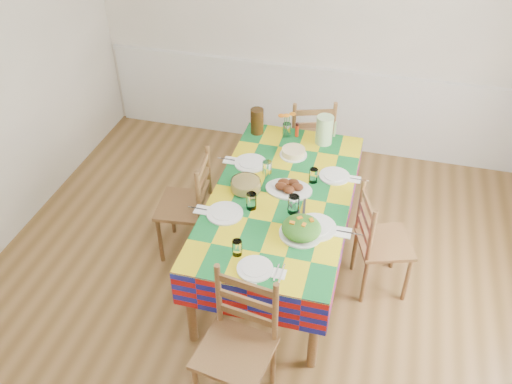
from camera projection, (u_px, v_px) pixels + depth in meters
room at (246, 171)px, 3.35m from camera, size 4.58×5.08×2.78m
wainscot at (310, 104)px, 5.77m from camera, size 4.41×0.06×0.92m
dining_table at (281, 203)px, 4.17m from camera, size 1.05×1.94×0.76m
setting_near_head at (249, 261)px, 3.53m from camera, size 0.39×0.26×0.12m
setting_left_near at (234, 209)px, 3.95m from camera, size 0.49×0.29×0.13m
setting_left_far at (256, 165)px, 4.38m from camera, size 0.49×0.29×0.13m
setting_right_near at (308, 219)px, 3.85m from camera, size 0.56×0.32×0.14m
setting_right_far at (328, 176)px, 4.27m from camera, size 0.46×0.26×0.12m
meat_platter at (289, 187)px, 4.15m from camera, size 0.36×0.26×0.07m
salad_platter at (301, 229)px, 3.74m from camera, size 0.31×0.31×0.13m
pasta_bowl at (246, 185)px, 4.14m from camera, size 0.23×0.23×0.08m
cake at (293, 152)px, 4.52m from camera, size 0.23×0.23×0.06m
serving_utensils at (300, 204)px, 4.03m from camera, size 0.16×0.35×0.01m
flower_vase at (287, 126)px, 4.71m from camera, size 0.15×0.13×0.24m
hot_sauce at (297, 130)px, 4.73m from camera, size 0.03×0.03×0.14m
green_pitcher at (324, 130)px, 4.62m from camera, size 0.15×0.15×0.25m
tea_pitcher at (257, 121)px, 4.75m from camera, size 0.12×0.12×0.23m
name_card at (251, 284)px, 3.39m from camera, size 0.07×0.02×0.02m
chair_near at (238, 347)px, 3.35m from camera, size 0.50×0.48×1.00m
chair_far at (310, 141)px, 5.22m from camera, size 0.53×0.52×0.97m
chair_left at (189, 206)px, 4.45m from camera, size 0.45×0.47×0.97m
chair_right at (379, 243)px, 4.14m from camera, size 0.50×0.51×0.93m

